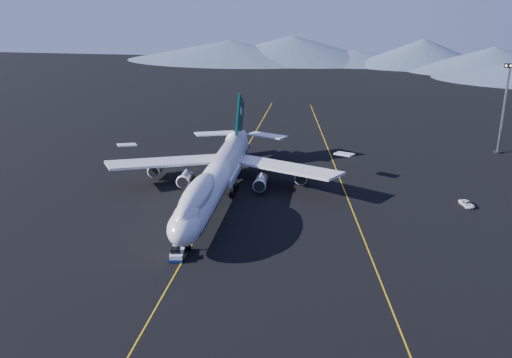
# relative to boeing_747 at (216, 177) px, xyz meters

# --- Properties ---
(ground) EXTENTS (500.00, 500.00, 0.00)m
(ground) POSITION_rel_boeing_747_xyz_m (-0.00, -0.03, -5.81)
(ground) COLOR black
(ground) RESTS_ON ground
(taxiway_line_main) EXTENTS (0.25, 220.00, 0.01)m
(taxiway_line_main) POSITION_rel_boeing_747_xyz_m (-0.00, -0.03, -5.80)
(taxiway_line_main) COLOR #D7A00C
(taxiway_line_main) RESTS_ON ground
(taxiway_line_side) EXTENTS (28.08, 198.09, 0.01)m
(taxiway_line_side) POSITION_rel_boeing_747_xyz_m (30.00, 9.97, -5.80)
(taxiway_line_side) COLOR #D7A00C
(taxiway_line_side) RESTS_ON ground
(boeing_747) EXTENTS (59.62, 72.43, 19.37)m
(boeing_747) POSITION_rel_boeing_747_xyz_m (0.00, 0.00, 0.00)
(boeing_747) COLOR silver
(boeing_747) RESTS_ON ground
(pushback_tug) EXTENTS (3.47, 5.34, 2.19)m
(pushback_tug) POSITION_rel_boeing_747_xyz_m (-1.31, -29.53, -5.13)
(pushback_tug) COLOR silver
(pushback_tug) RESTS_ON ground
(service_van) EXTENTS (3.40, 4.92, 1.25)m
(service_van) POSITION_rel_boeing_747_xyz_m (57.68, 4.55, -5.19)
(service_van) COLOR white
(service_van) RESTS_ON ground
(floodlight_mast) EXTENTS (3.27, 2.46, 26.49)m
(floodlight_mast) POSITION_rel_boeing_747_xyz_m (75.34, 49.90, 7.61)
(floodlight_mast) COLOR black
(floodlight_mast) RESTS_ON ground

